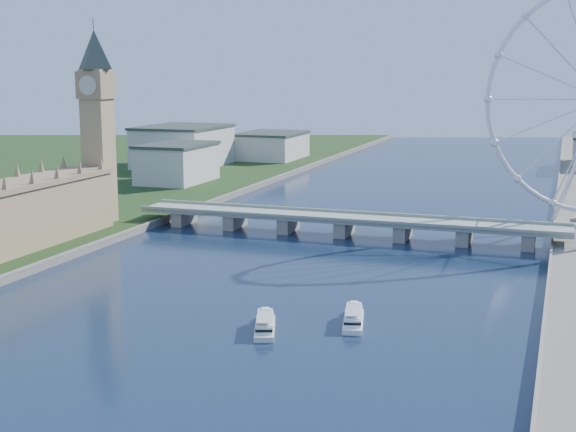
% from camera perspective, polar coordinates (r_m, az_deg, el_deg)
% --- Properties ---
extents(big_ben, '(20.02, 20.02, 110.00)m').
position_cam_1_polar(big_ben, '(431.85, -13.46, 7.93)').
color(big_ben, tan).
rests_on(big_ben, ground).
extents(westminster_bridge, '(220.00, 22.00, 9.50)m').
position_cam_1_polar(westminster_bridge, '(406.90, 4.03, -0.45)').
color(westminster_bridge, gray).
rests_on(westminster_bridge, ground).
extents(city_skyline, '(505.00, 280.00, 32.00)m').
position_cam_1_polar(city_skyline, '(652.67, 13.41, 4.27)').
color(city_skyline, beige).
rests_on(city_skyline, ground).
extents(tour_boat_near, '(14.67, 26.65, 5.69)m').
position_cam_1_polar(tour_boat_near, '(260.05, -1.65, -8.18)').
color(tour_boat_near, white).
rests_on(tour_boat_near, ground).
extents(tour_boat_far, '(12.19, 27.09, 5.77)m').
position_cam_1_polar(tour_boat_far, '(267.41, 4.67, -7.68)').
color(tour_boat_far, white).
rests_on(tour_boat_far, ground).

